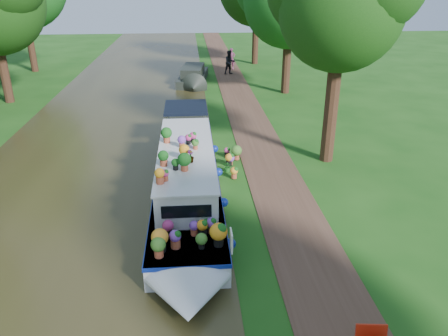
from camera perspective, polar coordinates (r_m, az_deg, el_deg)
ground at (r=16.12m, az=3.26°, el=-3.46°), size 100.00×100.00×0.00m
canal_water at (r=16.46m, az=-17.97°, el=-4.03°), size 10.00×100.00×0.02m
towpath at (r=16.31m, az=7.44°, el=-3.24°), size 2.20×100.00×0.03m
plant_boat at (r=15.54m, az=-4.88°, el=-1.10°), size 2.29×13.52×2.28m
second_boat at (r=33.42m, az=-4.06°, el=11.88°), size 2.53×6.63×1.25m
pedestrian_pink at (r=38.28m, az=0.98°, el=14.07°), size 0.67×0.45×1.78m
pedestrian_dark at (r=36.30m, az=0.76°, el=13.62°), size 1.08×0.95×1.88m
verge_plant at (r=17.86m, az=0.47°, el=0.20°), size 0.49×0.45×0.45m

